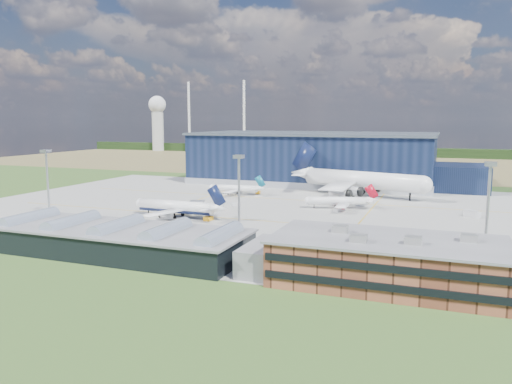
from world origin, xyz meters
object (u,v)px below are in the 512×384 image
at_px(airliner_regional, 235,185).
at_px(gse_cart_b, 233,204).
at_px(airliner_widebody, 363,171).
at_px(airliner_navy, 176,200).
at_px(airstair, 90,229).
at_px(airliner_red, 338,197).
at_px(gse_tug_a, 208,219).
at_px(gse_van_c, 509,271).
at_px(hangar, 319,160).
at_px(gse_van_b, 472,214).
at_px(ops_building, 387,261).
at_px(car_b, 217,247).
at_px(light_mast_west, 47,172).
at_px(car_a, 441,270).
at_px(gse_cart_a, 337,210).
at_px(light_mast_east, 489,193).
at_px(light_mast_center, 239,181).
at_px(gse_tug_c, 258,192).

relative_size(airliner_regional, gse_cart_b, 9.49).
bearing_deg(airliner_widebody, airliner_navy, -110.23).
height_order(airliner_navy, airstair, airliner_navy).
xyz_separation_m(airliner_red, airstair, (-58.33, -67.28, -2.88)).
relative_size(gse_tug_a, gse_van_c, 0.66).
relative_size(hangar, airliner_red, 5.18).
bearing_deg(airliner_red, gse_van_b, 161.73).
distance_m(ops_building, airliner_red, 85.60).
distance_m(airliner_navy, car_b, 46.11).
bearing_deg(airliner_navy, light_mast_west, 23.54).
distance_m(airliner_red, car_a, 78.68).
xyz_separation_m(gse_van_c, airstair, (-108.86, 0.00, 0.49)).
bearing_deg(gse_cart_a, car_b, -88.71).
bearing_deg(airstair, light_mast_east, -11.88).
bearing_deg(ops_building, light_mast_east, 56.32).
height_order(airliner_navy, car_b, airliner_navy).
relative_size(hangar, ops_building, 3.15).
height_order(light_mast_west, airliner_regional, light_mast_west).
distance_m(light_mast_east, gse_tug_a, 84.44).
height_order(hangar, gse_van_c, hangar).
relative_size(light_mast_center, car_a, 6.78).
bearing_deg(gse_tug_c, light_mast_east, -50.15).
bearing_deg(gse_van_b, gse_cart_a, 136.36).
xyz_separation_m(airliner_navy, airstair, (-10.28, -31.39, -4.16)).
bearing_deg(gse_tug_c, gse_cart_b, -96.43).
height_order(light_mast_center, light_mast_east, same).
xyz_separation_m(hangar, gse_cart_a, (26.54, -80.00, -11.03)).
relative_size(airliner_navy, gse_tug_a, 10.88).
height_order(gse_cart_a, car_b, car_b).
height_order(light_mast_east, airliner_navy, light_mast_east).
distance_m(gse_van_b, gse_van_c, 67.20).
bearing_deg(gse_van_c, gse_tug_a, 81.24).
xyz_separation_m(hangar, ops_building, (52.20, -154.81, -6.82)).
height_order(airliner_red, gse_tug_c, airliner_red).
bearing_deg(car_b, airliner_red, -0.42).
xyz_separation_m(airliner_navy, airliner_red, (48.05, 35.88, -1.28)).
relative_size(light_mast_east, airliner_red, 0.82).
xyz_separation_m(hangar, airliner_widebody, (28.89, -39.80, -0.63)).
relative_size(gse_tug_a, gse_cart_b, 1.18).
bearing_deg(airliner_regional, light_mast_east, 138.24).
bearing_deg(gse_tug_a, gse_cart_b, 102.69).
height_order(light_mast_center, car_a, light_mast_center).
relative_size(light_mast_west, airliner_navy, 0.64).
bearing_deg(light_mast_west, airliner_navy, 21.00).
height_order(airliner_regional, car_b, airliner_regional).
height_order(light_mast_east, gse_tug_c, light_mast_east).
xyz_separation_m(gse_tug_a, gse_cart_b, (-4.08, 29.41, -0.08)).
xyz_separation_m(ops_building, light_mast_west, (-115.01, 30.00, 10.64)).
bearing_deg(gse_cart_b, ops_building, -94.50).
bearing_deg(car_b, airstair, 100.38).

